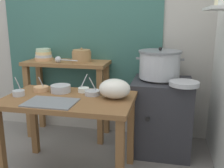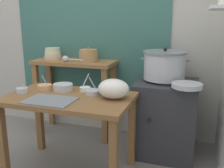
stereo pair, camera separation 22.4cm
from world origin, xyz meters
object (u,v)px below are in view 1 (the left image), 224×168
Objects in this scene: back_shelf_table at (67,80)px; prep_bowl_1 at (93,92)px; clay_pot at (82,56)px; stove_block at (161,115)px; bowl_stack_enamel at (44,55)px; ladle at (59,60)px; prep_bowl_4 at (84,89)px; prep_bowl_3 at (41,89)px; plastic_bag at (115,89)px; serving_tray at (51,102)px; wide_pan at (184,84)px; prep_table at (69,110)px; prep_bowl_2 at (61,88)px; steamer_pot at (160,64)px; prep_bowl_0 at (19,93)px.

back_shelf_table reaches higher than prep_bowl_1.
prep_bowl_1 is at bearing -64.23° from clay_pot.
stove_block is 3.79× the size of bowl_stack_enamel.
back_shelf_table is 1.13m from stove_block.
ladle reaches higher than prep_bowl_4.
prep_bowl_3 is (-0.00, -0.63, 0.07)m from back_shelf_table.
plastic_bag is at bearing -44.94° from back_shelf_table.
back_shelf_table reaches higher than prep_bowl_4.
stove_block is 1.95× the size of serving_tray.
clay_pot is at bearing 160.62° from wide_pan.
wide_pan is (0.96, 0.38, 0.19)m from prep_table.
back_shelf_table is at bearing -4.37° from bowl_stack_enamel.
ladle is 0.90m from serving_tray.
wide_pan is at bearing 18.68° from prep_bowl_1.
bowl_stack_enamel is at bearing 173.69° from stove_block.
wide_pan is at bearing -11.81° from ladle.
back_shelf_table is 4.66× the size of bowl_stack_enamel.
prep_bowl_2 is at bearing 171.08° from plastic_bag.
bowl_stack_enamel is at bearing 151.93° from ladle.
prep_bowl_4 reaches higher than wide_pan.
wide_pan is at bearing 12.17° from prep_bowl_2.
wide_pan is at bearing -49.69° from steamer_pot.
bowl_stack_enamel is 0.51× the size of serving_tray.
prep_bowl_3 is (-1.05, -0.52, -0.18)m from steamer_pot.
back_shelf_table reaches higher than wide_pan.
plastic_bag is 0.98× the size of wide_pan.
prep_bowl_4 is (0.39, 0.05, -0.00)m from prep_bowl_3.
ladle reaches higher than back_shelf_table.
clay_pot reaches higher than ladle.
clay_pot is 1.04× the size of bowl_stack_enamel.
clay_pot is (-0.86, 0.11, 0.04)m from steamer_pot.
prep_bowl_1 is (0.62, 0.16, -0.00)m from prep_bowl_0.
prep_table is 1.05m from wide_pan.
prep_bowl_4 is at bearing 144.79° from prep_bowl_1.
ladle is (-0.22, -0.11, -0.03)m from clay_pot.
ladle is at bearing 134.86° from prep_bowl_1.
prep_table is 0.25m from prep_bowl_1.
clay_pot is (-0.90, 0.13, 0.58)m from stove_block.
wide_pan is (1.05, 0.55, 0.08)m from serving_tray.
prep_bowl_0 is (-0.36, 0.13, 0.02)m from serving_tray.
bowl_stack_enamel is at bearing 138.63° from prep_bowl_4.
plastic_bag reaches higher than prep_bowl_3.
prep_bowl_1 is at bearing -138.49° from stove_block.
ladle reaches higher than stove_block.
prep_bowl_0 is (-0.08, -0.70, -0.19)m from ladle.
ladle is 1.69× the size of prep_bowl_4.
stove_block is at bearing -26.62° from steamer_pot.
prep_bowl_3 is at bearing 177.49° from prep_bowl_1.
clay_pot reaches higher than prep_bowl_1.
steamer_pot is 1.37m from prep_bowl_0.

